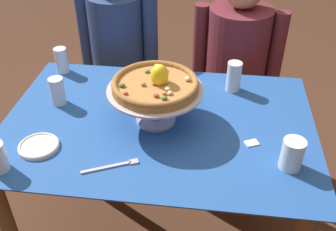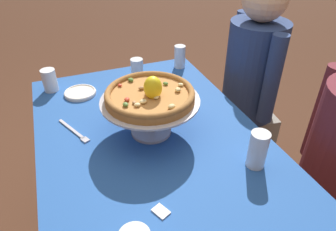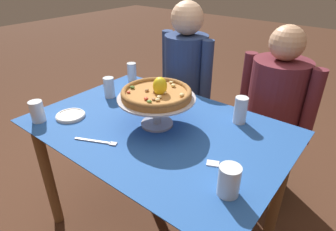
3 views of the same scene
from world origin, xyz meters
name	(u,v)px [view 1 (image 1 of 3)]	position (x,y,z in m)	size (l,w,h in m)	color
dining_table	(158,143)	(0.00, 0.00, 0.64)	(1.27, 0.87, 0.75)	brown
pizza_stand	(155,97)	(-0.01, 0.01, 0.86)	(0.38, 0.38, 0.15)	#B7B7C1
pizza	(155,84)	(-0.01, 0.01, 0.92)	(0.34, 0.34, 0.10)	#AD753D
water_glass_back_left	(62,61)	(-0.52, 0.35, 0.80)	(0.06, 0.06, 0.12)	white
water_glass_front_right	(292,156)	(0.50, -0.20, 0.80)	(0.08, 0.08, 0.12)	silver
water_glass_back_right	(234,78)	(0.30, 0.29, 0.81)	(0.07, 0.07, 0.14)	white
water_glass_side_left	(58,92)	(-0.45, 0.08, 0.80)	(0.06, 0.06, 0.12)	silver
side_plate	(39,146)	(-0.42, -0.21, 0.76)	(0.15, 0.15, 0.02)	silver
dinner_fork	(113,166)	(-0.12, -0.28, 0.75)	(0.19, 0.10, 0.01)	#B7B7C1
sugar_packet	(252,143)	(0.37, -0.09, 0.75)	(0.05, 0.04, 0.01)	white
diner_left	(120,66)	(-0.33, 0.71, 0.59)	(0.46, 0.35, 1.25)	gray
diner_right	(234,76)	(0.33, 0.74, 0.56)	(0.50, 0.38, 1.17)	#1E3833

